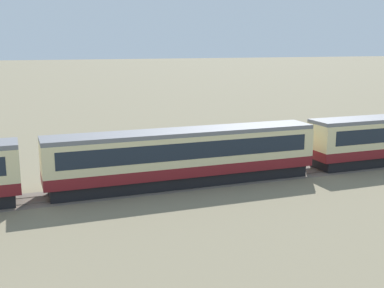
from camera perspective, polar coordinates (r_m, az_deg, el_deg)
name	(u,v)px	position (r m, az deg, el deg)	size (l,w,h in m)	color
passenger_train	(188,154)	(36.27, -0.51, -1.21)	(109.23, 3.06, 4.21)	maroon
railway_track	(245,178)	(38.73, 6.31, -3.99)	(170.79, 3.60, 0.04)	#665B51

